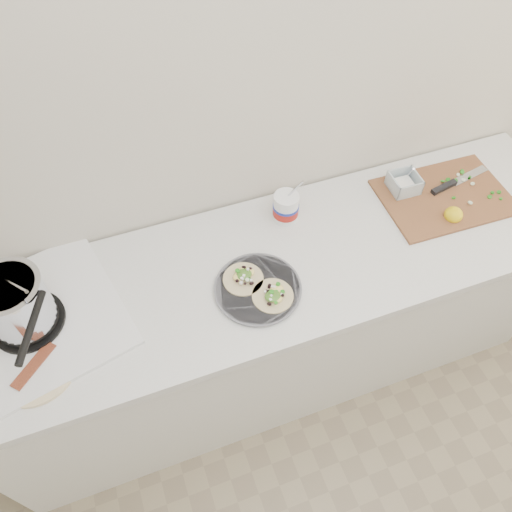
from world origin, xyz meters
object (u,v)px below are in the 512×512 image
object	(u,v)px
stove	(21,310)
tub	(287,206)
taco_plate	(258,287)
cutboard	(441,193)
bacon_plate	(35,367)

from	to	relation	value
stove	tub	world-z (taller)	stove
taco_plate	cutboard	bearing A→B (deg)	11.55
tub	cutboard	xyz separation A→B (m)	(0.63, -0.11, -0.05)
stove	cutboard	xyz separation A→B (m)	(1.61, 0.04, -0.07)
taco_plate	tub	size ratio (longest dim) A/B	1.37
stove	bacon_plate	world-z (taller)	stove
tub	bacon_plate	bearing A→B (deg)	-162.16
tub	taco_plate	bearing A→B (deg)	-128.16
tub	stove	bearing A→B (deg)	-171.28
taco_plate	cutboard	distance (m)	0.87
stove	bacon_plate	bearing A→B (deg)	-102.63
stove	tub	distance (m)	0.99
tub	bacon_plate	size ratio (longest dim) A/B	0.84
taco_plate	bacon_plate	size ratio (longest dim) A/B	1.15
cutboard	bacon_plate	bearing A→B (deg)	-170.87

